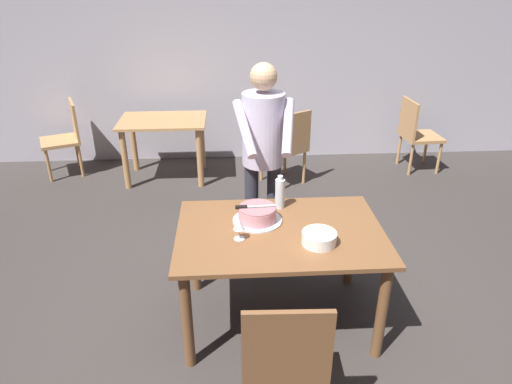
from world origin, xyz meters
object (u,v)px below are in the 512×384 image
plate_stack (319,238)px  background_table (164,133)px  main_dining_table (280,245)px  background_chair_1 (66,135)px  background_chair_0 (287,145)px  person_cutting_cake (263,149)px  cake_knife (247,207)px  cake_on_platter (257,215)px  water_bottle (280,193)px  background_chair_2 (416,132)px  wine_glass_near (239,225)px  chair_near_side (284,356)px

plate_stack → background_table: (-1.32, 2.78, -0.21)m
main_dining_table → background_chair_1: size_ratio=1.53×
background_chair_0 → person_cutting_cake: bearing=-103.9°
cake_knife → plate_stack: 0.54m
cake_on_platter → water_bottle: 0.27m
background_chair_0 → background_chair_2: size_ratio=1.00×
plate_stack → person_cutting_cake: 0.94m
background_chair_0 → background_chair_1: size_ratio=1.00×
main_dining_table → cake_knife: 0.34m
plate_stack → background_chair_0: bearing=87.2°
water_bottle → background_chair_1: bearing=133.1°
wine_glass_near → background_chair_1: background_chair_1 is taller
main_dining_table → water_bottle: (0.03, 0.33, 0.23)m
plate_stack → background_chair_0: size_ratio=0.24×
chair_near_side → background_chair_1: 4.30m
cake_knife → background_chair_0: 2.30m
cake_knife → plate_stack: size_ratio=1.23×
plate_stack → water_bottle: (-0.19, 0.50, 0.07)m
cake_on_platter → plate_stack: size_ratio=1.55×
water_bottle → background_chair_1: water_bottle is taller
cake_on_platter → background_chair_1: bearing=128.8°
cake_on_platter → person_cutting_cake: 0.61m
cake_on_platter → background_chair_2: bearing=49.8°
background_chair_2 → wine_glass_near: bearing=-129.5°
cake_on_platter → background_chair_2: (2.15, 2.55, -0.31)m
background_table → background_chair_0: size_ratio=1.11×
cake_on_platter → wine_glass_near: bearing=-120.5°
background_chair_2 → water_bottle: bearing=-130.0°
main_dining_table → background_chair_2: background_chair_2 is taller
wine_glass_near → chair_near_side: size_ratio=0.16×
wine_glass_near → background_chair_0: size_ratio=0.16×
main_dining_table → background_chair_0: bearing=81.5°
plate_stack → background_chair_2: background_chair_2 is taller
chair_near_side → background_chair_0: same height
background_chair_2 → plate_stack: bearing=-121.9°
person_cutting_cake → background_chair_2: (2.07, 2.00, -0.58)m
background_table → background_chair_0: (1.44, -0.27, -0.09)m
background_table → person_cutting_cake: bearing=-61.9°
water_bottle → background_chair_2: size_ratio=0.28×
person_cutting_cake → background_table: (-1.03, 1.92, -0.50)m
background_table → background_chair_2: size_ratio=1.11×
cake_knife → wine_glass_near: 0.23m
background_chair_0 → chair_near_side: bearing=-97.4°
main_dining_table → background_chair_2: (2.00, 2.68, -0.14)m
person_cutting_cake → background_table: 2.24m
wine_glass_near → background_chair_1: bearing=124.9°
background_chair_2 → background_chair_0: bearing=-168.1°
main_dining_table → background_chair_2: size_ratio=1.53×
cake_on_platter → wine_glass_near: (-0.13, -0.22, 0.05)m
cake_knife → background_chair_1: size_ratio=0.30×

